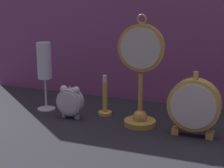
# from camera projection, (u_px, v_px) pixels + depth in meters

# --- Properties ---
(ground_plane) EXTENTS (4.00, 4.00, 0.00)m
(ground_plane) POSITION_uv_depth(u_px,v_px,m) (102.00, 129.00, 1.09)
(ground_plane) COLOR #232328
(pocket_watch_on_stand) EXTENTS (0.14, 0.10, 0.33)m
(pocket_watch_on_stand) POSITION_uv_depth(u_px,v_px,m) (141.00, 76.00, 1.09)
(pocket_watch_on_stand) COLOR gold
(pocket_watch_on_stand) RESTS_ON ground_plane
(alarm_clock_twin_bell) EXTENTS (0.08, 0.03, 0.11)m
(alarm_clock_twin_bell) POSITION_uv_depth(u_px,v_px,m) (70.00, 100.00, 1.17)
(alarm_clock_twin_bell) COLOR silver
(alarm_clock_twin_bell) RESTS_ON ground_plane
(mantel_clock_silver) EXTENTS (0.15, 0.04, 0.18)m
(mantel_clock_silver) POSITION_uv_depth(u_px,v_px,m) (194.00, 105.00, 1.02)
(mantel_clock_silver) COLOR gold
(mantel_clock_silver) RESTS_ON ground_plane
(champagne_flute) EXTENTS (0.06, 0.06, 0.23)m
(champagne_flute) POSITION_uv_depth(u_px,v_px,m) (44.00, 65.00, 1.24)
(champagne_flute) COLOR silver
(champagne_flute) RESTS_ON ground_plane
(brass_candlestick) EXTENTS (0.04, 0.04, 0.13)m
(brass_candlestick) POSITION_uv_depth(u_px,v_px,m) (105.00, 102.00, 1.21)
(brass_candlestick) COLOR gold
(brass_candlestick) RESTS_ON ground_plane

